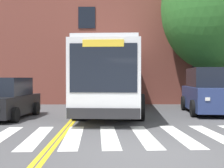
# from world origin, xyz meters

# --- Properties ---
(ground_plane) EXTENTS (120.00, 120.00, 0.00)m
(ground_plane) POSITION_xyz_m (0.00, 0.00, 0.00)
(ground_plane) COLOR #4C4C4F
(crosswalk) EXTENTS (9.13, 4.07, 0.01)m
(crosswalk) POSITION_xyz_m (0.18, 2.11, 0.00)
(crosswalk) COLOR white
(crosswalk) RESTS_ON ground
(lane_line_yellow_inner) EXTENTS (0.12, 36.00, 0.01)m
(lane_line_yellow_inner) POSITION_xyz_m (-2.44, 16.11, 0.00)
(lane_line_yellow_inner) COLOR gold
(lane_line_yellow_inner) RESTS_ON ground
(lane_line_yellow_outer) EXTENTS (0.12, 36.00, 0.01)m
(lane_line_yellow_outer) POSITION_xyz_m (-2.28, 16.11, 0.00)
(lane_line_yellow_outer) COLOR gold
(lane_line_yellow_outer) RESTS_ON ground
(city_bus) EXTENTS (3.58, 12.54, 3.28)m
(city_bus) POSITION_xyz_m (-0.64, 9.42, 1.76)
(city_bus) COLOR white
(city_bus) RESTS_ON ground
(car_black_near_lane) EXTENTS (2.22, 4.19, 1.75)m
(car_black_near_lane) POSITION_xyz_m (-5.27, 6.32, 0.81)
(car_black_near_lane) COLOR black
(car_black_near_lane) RESTS_ON ground
(car_navy_far_lane) EXTENTS (2.59, 4.92, 2.22)m
(car_navy_far_lane) POSITION_xyz_m (4.03, 8.00, 1.05)
(car_navy_far_lane) COLOR navy
(car_navy_far_lane) RESTS_ON ground
(street_tree_curbside_large) EXTENTS (8.26, 8.24, 9.50)m
(street_tree_curbside_large) POSITION_xyz_m (5.19, 11.16, 5.84)
(street_tree_curbside_large) COLOR #4C3D2D
(street_tree_curbside_large) RESTS_ON ground
(building_facade) EXTENTS (28.10, 9.13, 10.70)m
(building_facade) POSITION_xyz_m (1.45, 17.75, 5.36)
(building_facade) COLOR brown
(building_facade) RESTS_ON ground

